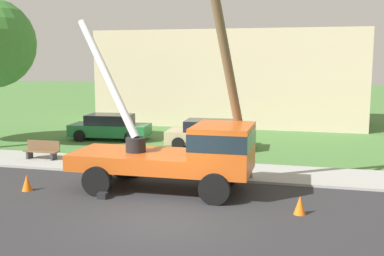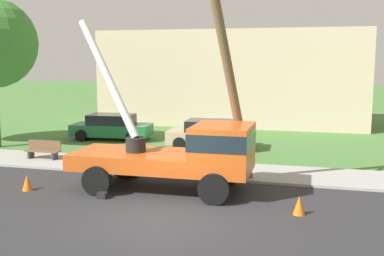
{
  "view_description": "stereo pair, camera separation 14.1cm",
  "coord_description": "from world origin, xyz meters",
  "views": [
    {
      "loc": [
        4.0,
        -12.31,
        4.53
      ],
      "look_at": [
        -0.13,
        3.72,
        2.08
      ],
      "focal_mm": 44.09,
      "sensor_mm": 36.0,
      "label": 1
    },
    {
      "loc": [
        4.13,
        -12.27,
        4.53
      ],
      "look_at": [
        -0.13,
        3.72,
        2.08
      ],
      "focal_mm": 44.09,
      "sensor_mm": 36.0,
      "label": 2
    }
  ],
  "objects": [
    {
      "name": "park_bench",
      "position": [
        -7.59,
        5.95,
        0.46
      ],
      "size": [
        1.6,
        0.45,
        0.9
      ],
      "color": "brown",
      "rests_on": "ground"
    },
    {
      "name": "sidewalk_strip",
      "position": [
        0.0,
        5.89,
        0.05
      ],
      "size": [
        80.0,
        2.89,
        0.1
      ],
      "primitive_type": "cube",
      "color": "#9E9E99",
      "rests_on": "ground"
    },
    {
      "name": "parked_sedan_green",
      "position": [
        -6.99,
        11.9,
        0.71
      ],
      "size": [
        4.55,
        2.28,
        1.42
      ],
      "color": "#1E6638",
      "rests_on": "ground"
    },
    {
      "name": "utility_truck",
      "position": [
        -0.14,
        2.87,
        1.41
      ],
      "size": [
        6.79,
        3.2,
        5.98
      ],
      "color": "#C65119",
      "rests_on": "ground"
    },
    {
      "name": "traffic_cone_ahead",
      "position": [
        3.74,
        1.35,
        0.28
      ],
      "size": [
        0.36,
        0.36,
        0.56
      ],
      "primitive_type": "cone",
      "color": "orange",
      "rests_on": "ground"
    },
    {
      "name": "leaning_utility_pole",
      "position": [
        1.15,
        3.52,
        4.38
      ],
      "size": [
        1.69,
        3.52,
        8.57
      ],
      "color": "brown",
      "rests_on": "ground"
    },
    {
      "name": "road_asphalt",
      "position": [
        0.0,
        0.0,
        0.0
      ],
      "size": [
        80.0,
        8.88,
        0.01
      ],
      "primitive_type": "cube",
      "color": "#2B2B2D",
      "rests_on": "ground"
    },
    {
      "name": "traffic_cone_behind",
      "position": [
        -5.46,
        1.56,
        0.28
      ],
      "size": [
        0.36,
        0.36,
        0.56
      ],
      "primitive_type": "cone",
      "color": "orange",
      "rests_on": "ground"
    },
    {
      "name": "ground_plane",
      "position": [
        0.0,
        12.0,
        0.0
      ],
      "size": [
        120.0,
        120.0,
        0.0
      ],
      "primitive_type": "plane",
      "color": "#477538"
    },
    {
      "name": "lowrise_building_backdrop",
      "position": [
        -1.65,
        20.6,
        3.2
      ],
      "size": [
        18.0,
        6.0,
        6.4
      ],
      "primitive_type": "cube",
      "color": "#C6B293",
      "rests_on": "ground"
    },
    {
      "name": "parked_sedan_tan",
      "position": [
        -1.01,
        10.85,
        0.71
      ],
      "size": [
        4.48,
        2.16,
        1.42
      ],
      "color": "tan",
      "rests_on": "ground"
    }
  ]
}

